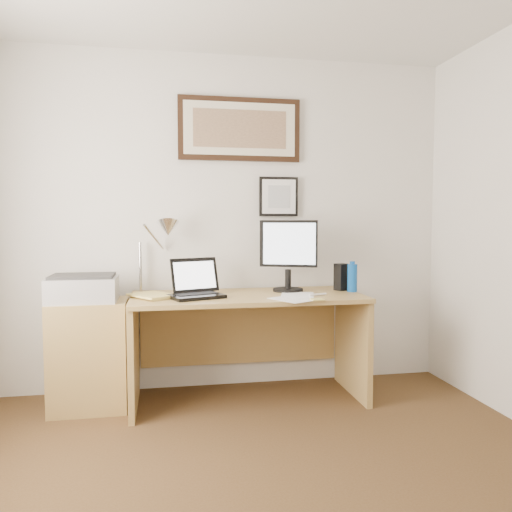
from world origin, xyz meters
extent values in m
cube|color=silver|center=(0.00, 2.00, 1.25)|extent=(3.50, 0.02, 2.50)
cube|color=#9F7D42|center=(-0.92, 1.68, 0.36)|extent=(0.50, 0.40, 0.73)
cylinder|color=#0C4EA8|center=(0.93, 1.64, 0.85)|extent=(0.07, 0.07, 0.20)
cylinder|color=#0C4EA8|center=(0.93, 1.64, 0.96)|extent=(0.04, 0.04, 0.02)
cube|color=black|center=(0.87, 1.72, 0.85)|extent=(0.11, 0.11, 0.20)
cube|color=white|center=(0.40, 1.37, 0.75)|extent=(0.30, 0.34, 0.00)
cube|color=white|center=(0.48, 1.52, 0.75)|extent=(0.30, 0.37, 0.00)
cube|color=#DBCB67|center=(0.55, 1.30, 0.76)|extent=(0.08, 0.08, 0.01)
cylinder|color=white|center=(0.62, 1.49, 0.76)|extent=(0.14, 0.06, 0.02)
imported|color=#EAD36E|center=(-0.59, 1.56, 0.76)|extent=(0.36, 0.38, 0.02)
cube|color=#9F7D42|center=(0.15, 1.63, 0.73)|extent=(1.60, 0.70, 0.03)
cube|color=#9F7D42|center=(-0.63, 1.63, 0.36)|extent=(0.04, 0.65, 0.72)
cube|color=#9F7D42|center=(0.93, 1.63, 0.36)|extent=(0.04, 0.65, 0.72)
cube|color=#9F7D42|center=(0.15, 1.96, 0.45)|extent=(1.50, 0.03, 0.55)
cube|color=black|center=(-0.21, 1.55, 0.76)|extent=(0.40, 0.34, 0.02)
cube|color=black|center=(-0.21, 1.58, 0.78)|extent=(0.31, 0.22, 0.00)
cube|color=black|center=(-0.21, 1.68, 0.89)|extent=(0.34, 0.19, 0.23)
cube|color=white|center=(-0.21, 1.67, 0.89)|extent=(0.30, 0.15, 0.18)
cylinder|color=black|center=(0.47, 1.75, 0.76)|extent=(0.22, 0.22, 0.02)
cylinder|color=black|center=(0.47, 1.75, 0.84)|extent=(0.04, 0.04, 0.14)
cube|color=black|center=(0.47, 1.74, 1.10)|extent=(0.40, 0.19, 0.34)
cube|color=silver|center=(0.47, 1.72, 1.10)|extent=(0.35, 0.15, 0.30)
cube|color=#ADADB0|center=(-0.95, 1.67, 0.81)|extent=(0.44, 0.34, 0.16)
cube|color=#2E2E2E|center=(-0.95, 1.67, 0.90)|extent=(0.40, 0.30, 0.02)
cylinder|color=silver|center=(-0.59, 1.92, 0.93)|extent=(0.02, 0.02, 0.36)
cylinder|color=silver|center=(-0.49, 1.86, 1.15)|extent=(0.15, 0.23, 0.19)
cone|color=silver|center=(-0.39, 1.80, 1.21)|extent=(0.16, 0.18, 0.15)
cube|color=black|center=(0.15, 1.98, 1.95)|extent=(0.92, 0.03, 0.47)
cube|color=beige|center=(0.15, 1.96, 1.95)|extent=(0.84, 0.01, 0.39)
cube|color=brown|center=(0.15, 1.95, 1.95)|extent=(0.70, 0.00, 0.28)
cube|color=black|center=(0.45, 1.98, 1.45)|extent=(0.30, 0.02, 0.30)
cube|color=white|center=(0.45, 1.96, 1.45)|extent=(0.26, 0.00, 0.26)
cube|color=#B2B8BD|center=(0.45, 1.96, 1.45)|extent=(0.17, 0.00, 0.17)
camera|label=1|loc=(-0.42, -1.77, 1.26)|focal=35.00mm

